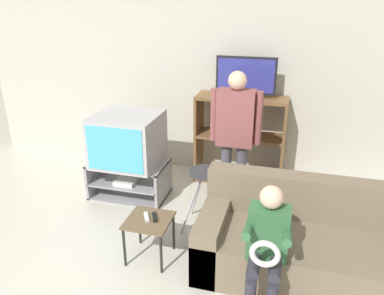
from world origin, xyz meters
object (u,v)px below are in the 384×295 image
at_px(remote_control_black, 155,217).
at_px(couch, 315,246).
at_px(tv_stand, 130,179).
at_px(folding_stool, 207,182).
at_px(television_main, 128,139).
at_px(media_shelf, 240,139).
at_px(snack_table, 149,225).
at_px(person_standing_adult, 235,130).
at_px(person_seated_child, 267,242).
at_px(remote_control_white, 146,217).
at_px(television_flat, 246,78).

relative_size(remote_control_black, couch, 0.07).
bearing_deg(tv_stand, folding_stool, -21.30).
bearing_deg(television_main, couch, -22.28).
height_order(media_shelf, snack_table, media_shelf).
relative_size(tv_stand, person_standing_adult, 0.57).
bearing_deg(folding_stool, television_main, 158.14).
xyz_separation_m(tv_stand, person_seated_child, (1.70, -1.31, 0.37)).
relative_size(folding_stool, person_standing_adult, 0.41).
bearing_deg(person_standing_adult, couch, -45.23).
bearing_deg(remote_control_white, person_standing_adult, 30.99).
xyz_separation_m(remote_control_white, person_seated_child, (1.07, -0.31, 0.16)).
bearing_deg(media_shelf, television_main, -148.37).
distance_m(television_main, person_seated_child, 2.15).
xyz_separation_m(media_shelf, person_standing_adult, (0.05, -0.72, 0.37)).
bearing_deg(remote_control_black, snack_table, -169.40).
bearing_deg(person_seated_child, snack_table, 164.30).
xyz_separation_m(tv_stand, folding_stool, (1.03, -0.40, 0.31)).
height_order(tv_stand, remote_control_white, tv_stand).
relative_size(folding_stool, remote_control_black, 4.44).
distance_m(folding_stool, snack_table, 0.74).
xyz_separation_m(couch, person_seated_child, (-0.38, -0.48, 0.31)).
xyz_separation_m(snack_table, person_seated_child, (1.04, -0.29, 0.23)).
xyz_separation_m(remote_control_black, couch, (1.37, 0.15, -0.14)).
bearing_deg(television_main, person_standing_adult, 0.19).
distance_m(remote_control_white, couch, 1.46).
height_order(media_shelf, remote_control_white, media_shelf).
height_order(television_main, person_seated_child, television_main).
bearing_deg(remote_control_white, television_main, 93.25).
bearing_deg(tv_stand, television_main, 53.01).
relative_size(tv_stand, folding_stool, 1.38).
xyz_separation_m(folding_stool, remote_control_black, (-0.33, -0.58, -0.11)).
distance_m(remote_control_black, couch, 1.39).
bearing_deg(folding_stool, remote_control_white, -124.03).
xyz_separation_m(remote_control_white, couch, (1.45, 0.16, -0.14)).
xyz_separation_m(remote_control_white, person_standing_adult, (0.60, 1.02, 0.52)).
relative_size(media_shelf, television_flat, 1.57).
xyz_separation_m(television_flat, folding_stool, (-0.18, -1.13, -0.82)).
distance_m(folding_stool, person_standing_adult, 0.62).
distance_m(snack_table, couch, 1.43).
bearing_deg(tv_stand, television_flat, 30.92).
relative_size(television_main, person_standing_adult, 0.47).
distance_m(media_shelf, person_seated_child, 2.11).
distance_m(television_flat, snack_table, 2.09).
bearing_deg(media_shelf, folding_stool, -97.55).
relative_size(folding_stool, couch, 0.33).
bearing_deg(couch, person_standing_adult, 134.77).
bearing_deg(folding_stool, media_shelf, 82.45).
xyz_separation_m(folding_stool, person_standing_adult, (0.20, 0.42, 0.42)).
xyz_separation_m(tv_stand, media_shelf, (1.19, 0.73, 0.36)).
xyz_separation_m(television_main, person_standing_adult, (1.22, 0.00, 0.22)).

